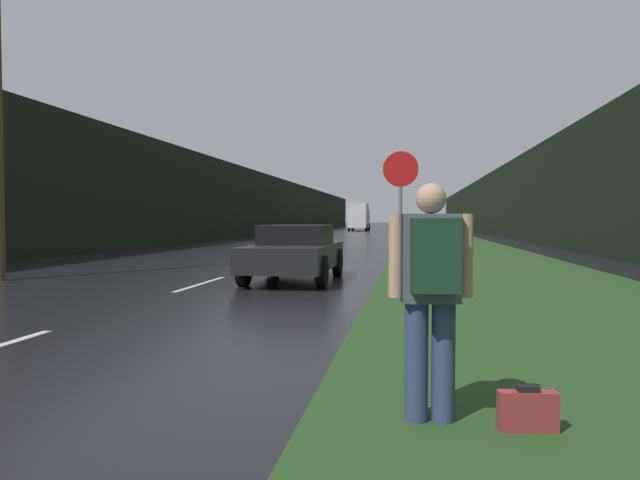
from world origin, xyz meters
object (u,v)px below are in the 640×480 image
Objects in this scene: stop_sign at (400,204)px; hitchhiker_with_backpack at (431,287)px; suitcase at (528,412)px; delivery_truck at (359,217)px; car_passing_near at (295,252)px.

stop_sign is 1.66× the size of hitchhiker_with_backpack.
suitcase is (0.64, -0.07, -0.83)m from hitchhiker_with_backpack.
hitchhiker_with_backpack is 0.23× the size of delivery_truck.
delivery_truck is (-3.87, 60.78, 1.14)m from car_passing_near.
car_passing_near is at bearing 146.54° from stop_sign.
hitchhiker_with_backpack is at bearing -84.51° from delivery_truck.
car_passing_near is 0.58× the size of delivery_truck.
delivery_truck is (-6.73, 70.01, 0.85)m from hitchhiker_with_backpack.
delivery_truck is at bearing 88.21° from hitchhiker_with_backpack.
hitchhiker_with_backpack is 4.22× the size of suitcase.
stop_sign reaches higher than car_passing_near.
delivery_truck reaches higher than suitcase.
delivery_truck reaches higher than stop_sign.
hitchhiker_with_backpack is 9.66m from car_passing_near.
car_passing_near is (-2.85, 9.22, -0.29)m from hitchhiker_with_backpack.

